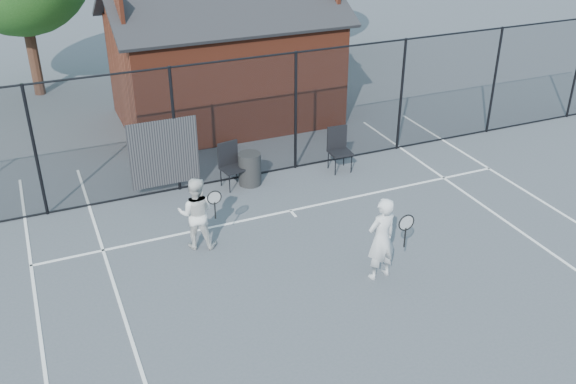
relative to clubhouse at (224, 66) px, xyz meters
name	(u,v)px	position (x,y,z in m)	size (l,w,h in m)	color
ground	(355,284)	(-0.50, -9.00, -1.61)	(80.00, 80.00, 0.00)	#474C51
court_lines	(392,327)	(-0.50, -10.32, -1.60)	(11.02, 18.00, 0.01)	white
fence	(245,122)	(-0.80, -4.00, -0.16)	(22.04, 3.00, 3.00)	black
clubhouse	(224,66)	(0.00, 0.00, 0.00)	(6.50, 4.36, 4.19)	maroon
player_front	(382,238)	(0.04, -8.95, -0.77)	(0.77, 0.59, 1.66)	silver
player_back	(196,213)	(-2.79, -6.58, -0.84)	(0.91, 0.82, 1.52)	silver
chair_left	(233,167)	(-1.29, -4.40, -1.07)	(0.51, 0.54, 1.07)	black
chair_right	(340,151)	(1.46, -4.59, -1.06)	(0.52, 0.54, 1.09)	black
waste_bin	(250,169)	(-0.87, -4.40, -1.21)	(0.55, 0.55, 0.80)	#242424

